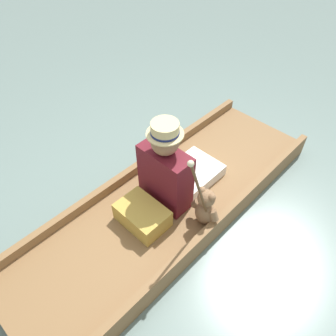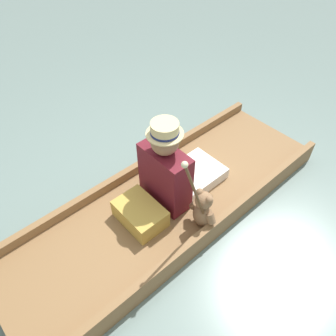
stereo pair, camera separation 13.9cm
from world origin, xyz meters
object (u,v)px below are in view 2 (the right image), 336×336
teddy_bear (203,210)px  wine_glass (169,154)px  seated_person (173,170)px  walking_cane (196,194)px

teddy_bear → wine_glass: bearing=158.2°
seated_person → teddy_bear: bearing=3.0°
seated_person → wine_glass: seated_person is taller
seated_person → wine_glass: bearing=152.0°
teddy_bear → seated_person: bearing=174.1°
teddy_bear → wine_glass: 0.79m
wine_glass → walking_cane: 0.98m
teddy_bear → wine_glass: teddy_bear is taller
wine_glass → walking_cane: size_ratio=0.14×
seated_person → wine_glass: (-0.33, 0.25, -0.21)m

